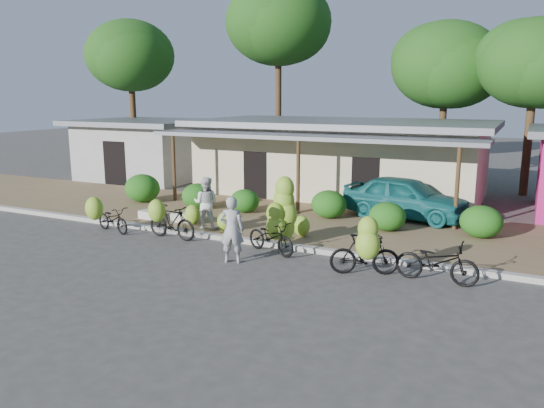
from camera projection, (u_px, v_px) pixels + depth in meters
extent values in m
plane|color=#413E3C|center=(210.00, 261.00, 14.48)|extent=(100.00, 100.00, 0.00)
cube|color=#896949|center=(286.00, 221.00, 18.87)|extent=(60.00, 6.00, 0.12)
cube|color=#A8A399|center=(245.00, 241.00, 16.23)|extent=(60.00, 0.25, 0.15)
cube|color=beige|center=(341.00, 161.00, 23.86)|extent=(12.00, 6.00, 3.10)
cube|color=slate|center=(342.00, 123.00, 23.52)|extent=(13.00, 7.00, 0.25)
cube|color=black|center=(317.00, 180.00, 21.35)|extent=(1.40, 0.12, 2.20)
cube|color=slate|center=(308.00, 137.00, 20.06)|extent=(13.00, 2.00, 0.15)
cylinder|color=#4D3B1F|center=(174.00, 169.00, 21.97)|extent=(0.14, 0.14, 2.85)
cylinder|color=#4D3B1F|center=(298.00, 178.00, 19.57)|extent=(0.14, 0.14, 2.85)
cylinder|color=#4D3B1F|center=(457.00, 190.00, 17.17)|extent=(0.14, 0.14, 2.85)
cube|color=#A8A9A4|center=(147.00, 152.00, 28.59)|extent=(6.00, 5.00, 2.90)
cube|color=slate|center=(145.00, 122.00, 28.28)|extent=(7.00, 6.00, 0.25)
cube|color=black|center=(115.00, 163.00, 26.51)|extent=(1.40, 0.12, 2.20)
cylinder|color=#4D3B1F|center=(133.00, 111.00, 31.01)|extent=(0.36, 0.36, 7.06)
ellipsoid|color=#173F0F|center=(130.00, 56.00, 30.37)|extent=(5.07, 5.07, 4.05)
ellipsoid|color=#173F0F|center=(127.00, 51.00, 30.79)|extent=(4.31, 4.31, 3.44)
cylinder|color=#4D3B1F|center=(278.00, 95.00, 30.04)|extent=(0.36, 0.36, 8.87)
ellipsoid|color=#173F0F|center=(278.00, 22.00, 29.24)|extent=(5.87, 5.87, 4.70)
ellipsoid|color=#173F0F|center=(273.00, 18.00, 29.66)|extent=(4.99, 4.99, 3.99)
cylinder|color=#4D3B1F|center=(443.00, 121.00, 26.88)|extent=(0.36, 0.36, 6.26)
ellipsoid|color=#173F0F|center=(446.00, 65.00, 26.32)|extent=(5.38, 5.38, 4.31)
ellipsoid|color=#173F0F|center=(437.00, 59.00, 26.74)|extent=(4.58, 4.58, 3.66)
cylinder|color=#4D3B1F|center=(529.00, 127.00, 23.42)|extent=(0.36, 0.36, 6.14)
ellipsoid|color=#173F0F|center=(535.00, 63.00, 22.87)|extent=(4.82, 4.82, 3.86)
ellipsoid|color=#173F0F|center=(523.00, 57.00, 23.28)|extent=(4.10, 4.10, 3.28)
ellipsoid|color=#215713|center=(142.00, 188.00, 21.77)|extent=(1.48, 1.33, 1.15)
ellipsoid|color=#215713|center=(198.00, 196.00, 20.49)|extent=(1.27, 1.14, 0.99)
ellipsoid|color=#215713|center=(245.00, 201.00, 19.85)|extent=(1.12, 1.01, 0.87)
ellipsoid|color=#215713|center=(329.00, 204.00, 18.94)|extent=(1.28, 1.15, 1.00)
ellipsoid|color=#215713|center=(387.00, 217.00, 17.16)|extent=(1.20, 1.08, 0.94)
ellipsoid|color=#215713|center=(481.00, 222.00, 16.31)|extent=(1.29, 1.16, 1.00)
imported|color=black|center=(113.00, 219.00, 17.48)|extent=(1.72, 0.97, 0.86)
ellipsoid|color=#A3B82E|center=(94.00, 208.00, 16.90)|extent=(0.60, 0.51, 0.76)
imported|color=black|center=(172.00, 222.00, 16.61)|extent=(1.84, 0.65, 1.08)
ellipsoid|color=#A3B82E|center=(157.00, 211.00, 15.97)|extent=(0.56, 0.48, 0.70)
imported|color=black|center=(271.00, 237.00, 15.12)|extent=(1.89, 1.19, 0.94)
ellipsoid|color=#A3B82E|center=(283.00, 227.00, 15.49)|extent=(0.69, 0.58, 0.86)
ellipsoid|color=#A3B82E|center=(286.00, 214.00, 15.34)|extent=(0.68, 0.57, 0.84)
ellipsoid|color=#A3B82E|center=(284.00, 201.00, 15.32)|extent=(0.63, 0.54, 0.79)
ellipsoid|color=#A3B82E|center=(285.00, 188.00, 15.22)|extent=(0.57, 0.48, 0.71)
ellipsoid|color=#A3B82E|center=(276.00, 227.00, 15.20)|extent=(0.59, 0.50, 0.74)
ellipsoid|color=#A3B82E|center=(275.00, 214.00, 15.15)|extent=(0.52, 0.44, 0.65)
imported|color=black|center=(364.00, 254.00, 13.30)|extent=(1.80, 1.10, 1.05)
ellipsoid|color=#A3B82E|center=(368.00, 245.00, 12.57)|extent=(0.59, 0.50, 0.74)
ellipsoid|color=#A3B82E|center=(368.00, 229.00, 12.55)|extent=(0.49, 0.42, 0.62)
imported|color=black|center=(437.00, 262.00, 12.74)|extent=(2.00, 0.76, 1.04)
ellipsoid|color=#A3B82E|center=(193.00, 214.00, 18.03)|extent=(0.54, 0.46, 0.68)
ellipsoid|color=#A3B82E|center=(225.00, 222.00, 17.10)|extent=(0.50, 0.43, 0.63)
ellipsoid|color=#A3B82E|center=(301.00, 226.00, 16.48)|extent=(0.53, 0.45, 0.66)
cube|color=beige|center=(184.00, 217.00, 18.43)|extent=(0.92, 0.57, 0.30)
cube|color=beige|center=(149.00, 215.00, 18.89)|extent=(0.79, 0.47, 0.28)
imported|color=#989898|center=(232.00, 230.00, 14.18)|extent=(0.77, 0.63, 1.83)
imported|color=silver|center=(206.00, 203.00, 17.34)|extent=(0.98, 0.85, 1.73)
imported|color=#166466|center=(405.00, 197.00, 18.85)|extent=(4.69, 2.53, 1.52)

